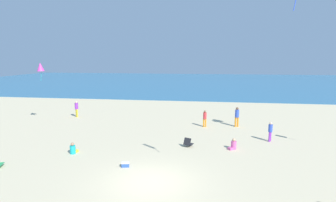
{
  "coord_description": "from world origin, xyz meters",
  "views": [
    {
      "loc": [
        2.6,
        -11.88,
        5.96
      ],
      "look_at": [
        0.0,
        5.93,
        3.01
      ],
      "focal_mm": 28.63,
      "sensor_mm": 36.0,
      "label": 1
    }
  ],
  "objects": [
    {
      "name": "person_5",
      "position": [
        7.15,
        7.42,
        0.82
      ],
      "size": [
        0.4,
        0.4,
        1.43
      ],
      "rotation": [
        0.0,
        0.0,
        5.64
      ],
      "color": "purple",
      "rests_on": "ground_plane"
    },
    {
      "name": "beach_chair_far_left",
      "position": [
        1.45,
        5.4,
        0.29
      ],
      "size": [
        0.7,
        0.75,
        0.64
      ],
      "rotation": [
        0.0,
        0.0,
        1.12
      ],
      "color": "black",
      "rests_on": "ground_plane"
    },
    {
      "name": "person_4",
      "position": [
        -5.59,
        3.1,
        0.26
      ],
      "size": [
        0.39,
        0.61,
        0.72
      ],
      "rotation": [
        0.0,
        0.0,
        1.42
      ],
      "color": "#19ADB2",
      "rests_on": "ground_plane"
    },
    {
      "name": "person_3",
      "position": [
        2.49,
        10.83,
        0.84
      ],
      "size": [
        0.31,
        0.31,
        1.46
      ],
      "rotation": [
        0.0,
        0.0,
        1.63
      ],
      "color": "orange",
      "rests_on": "ground_plane"
    },
    {
      "name": "person_0",
      "position": [
        5.23,
        11.28,
        0.99
      ],
      "size": [
        0.37,
        0.37,
        1.72
      ],
      "rotation": [
        0.0,
        0.0,
        1.67
      ],
      "color": "orange",
      "rests_on": "ground_plane"
    },
    {
      "name": "ground_plane",
      "position": [
        0.0,
        10.0,
        0.0
      ],
      "size": [
        120.0,
        120.0,
        0.0
      ],
      "primitive_type": "plane",
      "color": "beige"
    },
    {
      "name": "cooler_box",
      "position": [
        -1.74,
        1.6,
        0.12
      ],
      "size": [
        0.47,
        0.4,
        0.25
      ],
      "rotation": [
        0.0,
        0.0,
        3.38
      ],
      "color": "#2D56B7",
      "rests_on": "ground_plane"
    },
    {
      "name": "kite_magenta",
      "position": [
        -11.87,
        9.85,
        5.11
      ],
      "size": [
        0.71,
        0.68,
        1.62
      ],
      "rotation": [
        0.0,
        0.0,
        1.48
      ],
      "color": "#DB3DA8"
    },
    {
      "name": "ocean_water",
      "position": [
        0.0,
        54.21,
        0.03
      ],
      "size": [
        120.0,
        60.0,
        0.05
      ],
      "primitive_type": "cube",
      "color": "teal",
      "rests_on": "ground_plane"
    },
    {
      "name": "person_1",
      "position": [
        4.4,
        5.36,
        0.27
      ],
      "size": [
        0.65,
        0.6,
        0.73
      ],
      "rotation": [
        0.0,
        0.0,
        3.81
      ],
      "color": "#D8599E",
      "rests_on": "ground_plane"
    },
    {
      "name": "person_6",
      "position": [
        -10.28,
        12.86,
        0.95
      ],
      "size": [
        0.46,
        0.46,
        1.64
      ],
      "rotation": [
        0.0,
        0.0,
        4.01
      ],
      "color": "yellow",
      "rests_on": "ground_plane"
    }
  ]
}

